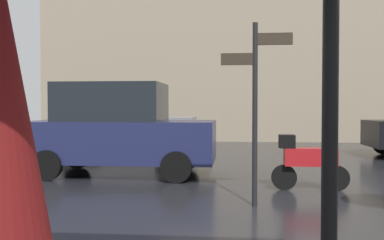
{
  "coord_description": "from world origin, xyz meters",
  "views": [
    {
      "loc": [
        -1.01,
        -2.85,
        1.52
      ],
      "look_at": [
        -1.82,
        5.72,
        1.27
      ],
      "focal_mm": 41.77,
      "sensor_mm": 36.0,
      "label": 1
    }
  ],
  "objects_px": {
    "parked_car_left": "(123,123)",
    "street_signpost": "(255,95)",
    "parked_scooter": "(308,160)",
    "parked_car_distant": "(119,129)"
  },
  "relations": [
    {
      "from": "parked_scooter",
      "to": "parked_car_left",
      "type": "bearing_deg",
      "value": 131.84
    },
    {
      "from": "parked_scooter",
      "to": "parked_car_left",
      "type": "xyz_separation_m",
      "value": [
        -4.73,
        5.2,
        0.47
      ]
    },
    {
      "from": "parked_car_left",
      "to": "parked_car_distant",
      "type": "height_order",
      "value": "parked_car_left"
    },
    {
      "from": "parked_scooter",
      "to": "parked_car_distant",
      "type": "distance_m",
      "value": 4.19
    },
    {
      "from": "parked_car_left",
      "to": "parked_car_distant",
      "type": "relative_size",
      "value": 1.03
    },
    {
      "from": "parked_car_left",
      "to": "street_signpost",
      "type": "distance_m",
      "value": 7.58
    },
    {
      "from": "parked_car_left",
      "to": "street_signpost",
      "type": "xyz_separation_m",
      "value": [
        3.71,
        -6.58,
        0.68
      ]
    },
    {
      "from": "parked_car_distant",
      "to": "parked_scooter",
      "type": "bearing_deg",
      "value": 151.14
    },
    {
      "from": "parked_scooter",
      "to": "street_signpost",
      "type": "bearing_deg",
      "value": -126.74
    },
    {
      "from": "parked_car_left",
      "to": "street_signpost",
      "type": "height_order",
      "value": "street_signpost"
    }
  ]
}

